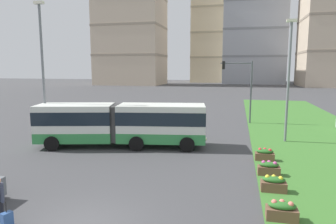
# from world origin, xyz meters

# --- Properties ---
(articulated_bus) EXTENTS (12.06, 4.82, 3.00)m
(articulated_bus) POSITION_xyz_m (-2.78, 10.76, 1.65)
(articulated_bus) COLOR silver
(articulated_bus) RESTS_ON ground
(car_maroon_sedan) EXTENTS (4.49, 2.22, 1.58)m
(car_maroon_sedan) POSITION_xyz_m (-6.04, 18.64, 0.75)
(car_maroon_sedan) COLOR maroon
(car_maroon_sedan) RESTS_ON ground
(rolling_suitcase) EXTENTS (0.34, 0.42, 0.97)m
(rolling_suitcase) POSITION_xyz_m (-2.53, -0.64, 0.31)
(rolling_suitcase) COLOR #335693
(rolling_suitcase) RESTS_ON ground
(flower_planter_0) EXTENTS (1.10, 0.56, 0.74)m
(flower_planter_0) POSITION_xyz_m (6.83, 2.00, 0.43)
(flower_planter_0) COLOR brown
(flower_planter_0) RESTS_ON grass_median
(flower_planter_1) EXTENTS (1.10, 0.56, 0.74)m
(flower_planter_1) POSITION_xyz_m (6.83, 4.63, 0.43)
(flower_planter_1) COLOR brown
(flower_planter_1) RESTS_ON grass_median
(flower_planter_2) EXTENTS (1.10, 0.56, 0.74)m
(flower_planter_2) POSITION_xyz_m (6.83, 6.79, 0.43)
(flower_planter_2) COLOR brown
(flower_planter_2) RESTS_ON grass_median
(flower_planter_3) EXTENTS (1.10, 0.56, 0.74)m
(flower_planter_3) POSITION_xyz_m (6.83, 9.35, 0.43)
(flower_planter_3) COLOR brown
(flower_planter_3) RESTS_ON grass_median
(traffic_light_far_right) EXTENTS (3.11, 0.28, 6.21)m
(traffic_light_far_right) POSITION_xyz_m (5.48, 22.00, 4.20)
(traffic_light_far_right) COLOR #474C51
(traffic_light_far_right) RESTS_ON ground
(streetlight_left) EXTENTS (0.70, 0.28, 10.12)m
(streetlight_left) POSITION_xyz_m (-8.50, 10.30, 5.51)
(streetlight_left) COLOR slate
(streetlight_left) RESTS_ON ground
(streetlight_median) EXTENTS (0.70, 0.28, 8.98)m
(streetlight_median) POSITION_xyz_m (8.73, 14.62, 4.93)
(streetlight_median) COLOR slate
(streetlight_median) RESTS_ON ground
(apartment_tower_west) EXTENTS (21.37, 16.49, 46.36)m
(apartment_tower_west) POSITION_xyz_m (-30.00, 88.82, 23.20)
(apartment_tower_west) COLOR #C6B299
(apartment_tower_west) RESTS_ON ground
(apartment_tower_westcentre) EXTENTS (15.31, 15.63, 45.76)m
(apartment_tower_westcentre) POSITION_xyz_m (-5.01, 113.02, 22.90)
(apartment_tower_westcentre) COLOR beige
(apartment_tower_westcentre) RESTS_ON ground
(apartment_tower_centre) EXTENTS (21.09, 16.18, 54.67)m
(apartment_tower_centre) POSITION_xyz_m (10.21, 105.04, 27.36)
(apartment_tower_centre) COLOR #9EA3AD
(apartment_tower_centre) RESTS_ON ground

